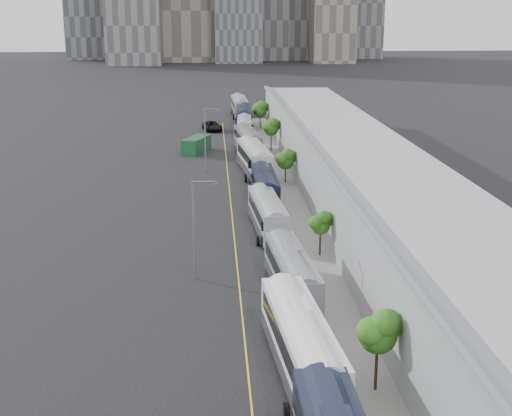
{
  "coord_description": "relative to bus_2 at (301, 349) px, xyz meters",
  "views": [
    {
      "loc": [
        -3.37,
        -4.39,
        21.06
      ],
      "look_at": [
        0.6,
        60.99,
        3.0
      ],
      "focal_mm": 50.0,
      "sensor_mm": 36.0,
      "label": 1
    }
  ],
  "objects": [
    {
      "name": "bus_4",
      "position": [
        0.2,
        29.01,
        -0.18
      ],
      "size": [
        3.23,
        12.28,
        3.55
      ],
      "rotation": [
        0.0,
        0.0,
        0.06
      ],
      "color": "#9A9DA3",
      "rests_on": "ground"
    },
    {
      "name": "depot",
      "position": [
        11.35,
        21.01,
        1.83
      ],
      "size": [
        12.45,
        160.4,
        7.2
      ],
      "color": "gray",
      "rests_on": "ground"
    },
    {
      "name": "shipping_container",
      "position": [
        -7.63,
        71.05,
        -0.51
      ],
      "size": [
        4.63,
        7.22,
        2.34
      ],
      "primitive_type": "cube",
      "rotation": [
        0.0,
        0.0,
        -0.36
      ],
      "color": "#144222",
      "rests_on": "ground"
    },
    {
      "name": "bus_2",
      "position": [
        0.0,
        0.0,
        0.0
      ],
      "size": [
        3.81,
        13.79,
        3.98
      ],
      "rotation": [
        0.0,
        0.0,
        0.08
      ],
      "color": "white",
      "rests_on": "ground"
    },
    {
      "name": "street_lamp_far",
      "position": [
        -5.92,
        56.59,
        3.35
      ],
      "size": [
        2.04,
        0.22,
        8.68
      ],
      "color": "#59595E",
      "rests_on": "ground"
    },
    {
      "name": "bus_10",
      "position": [
        0.57,
        110.83,
        0.03
      ],
      "size": [
        3.1,
        13.92,
        4.05
      ],
      "rotation": [
        0.0,
        0.0,
        0.02
      ],
      "color": "#B4B5B7",
      "rests_on": "ground"
    },
    {
      "name": "tree_3",
      "position": [
        4.06,
        49.46,
        1.54
      ],
      "size": [
        2.19,
        2.19,
        4.33
      ],
      "color": "black",
      "rests_on": "ground"
    },
    {
      "name": "bus_8",
      "position": [
        0.44,
        85.13,
        -0.21
      ],
      "size": [
        3.01,
        12.07,
        3.5
      ],
      "rotation": [
        0.0,
        0.0,
        -0.05
      ],
      "color": "silver",
      "rests_on": "ground"
    },
    {
      "name": "bus_3",
      "position": [
        0.8,
        12.42,
        -0.19
      ],
      "size": [
        3.32,
        12.26,
        3.54
      ],
      "rotation": [
        0.0,
        0.0,
        0.07
      ],
      "color": "slate",
      "rests_on": "ground"
    },
    {
      "name": "bus_9",
      "position": [
        0.89,
        96.21,
        -0.05
      ],
      "size": [
        3.46,
        13.38,
        3.87
      ],
      "rotation": [
        0.0,
        0.0,
        -0.06
      ],
      "color": "#171C33",
      "rests_on": "ground"
    },
    {
      "name": "bus_6",
      "position": [
        0.44,
        55.34,
        0.04
      ],
      "size": [
        4.12,
        14.11,
        4.06
      ],
      "rotation": [
        0.0,
        0.0,
        0.1
      ],
      "color": "silver",
      "rests_on": "ground"
    },
    {
      "name": "bus_7",
      "position": [
        0.27,
        69.33,
        -0.07
      ],
      "size": [
        3.85,
        13.23,
        3.81
      ],
      "rotation": [
        0.0,
        0.0,
        0.09
      ],
      "color": "slate",
      "rests_on": "ground"
    },
    {
      "name": "tree_2",
      "position": [
        4.32,
        21.3,
        1.42
      ],
      "size": [
        1.68,
        1.68,
        3.97
      ],
      "color": "black",
      "rests_on": "ground"
    },
    {
      "name": "tree_1",
      "position": [
        4.06,
        -2.15,
        2.16
      ],
      "size": [
        2.2,
        2.2,
        4.97
      ],
      "color": "black",
      "rests_on": "ground"
    },
    {
      "name": "bus_5",
      "position": [
        0.79,
        40.49,
        -0.17
      ],
      "size": [
        2.74,
        12.23,
        3.57
      ],
      "rotation": [
        0.0,
        0.0,
        0.0
      ],
      "color": "black",
      "rests_on": "ground"
    },
    {
      "name": "sidewalk",
      "position": [
        7.36,
        21.01,
        -1.62
      ],
      "size": [
        10.0,
        170.0,
        0.12
      ],
      "primitive_type": "cube",
      "color": "gray",
      "rests_on": "ground"
    },
    {
      "name": "lane_line",
      "position": [
        -3.14,
        21.01,
        -1.67
      ],
      "size": [
        0.12,
        160.0,
        0.02
      ],
      "primitive_type": "cube",
      "color": "gold",
      "rests_on": "ground"
    },
    {
      "name": "tree_5",
      "position": [
        3.82,
        94.38,
        2.07
      ],
      "size": [
        2.64,
        2.64,
        5.09
      ],
      "color": "black",
      "rests_on": "ground"
    },
    {
      "name": "tree_4",
      "position": [
        3.97,
        70.86,
        2.32
      ],
      "size": [
        2.37,
        2.37,
        5.21
      ],
      "color": "black",
      "rests_on": "ground"
    },
    {
      "name": "street_lamp_near",
      "position": [
        -6.49,
        16.34,
        3.13
      ],
      "size": [
        2.04,
        0.22,
        8.26
      ],
      "color": "#59595E",
      "rests_on": "ground"
    },
    {
      "name": "suv",
      "position": [
        -5.17,
        91.74,
        -0.82
      ],
      "size": [
        4.05,
        6.62,
        1.71
      ],
      "primitive_type": "imported",
      "rotation": [
        0.0,
        0.0,
        0.21
      ],
      "color": "black",
      "rests_on": "ground"
    }
  ]
}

